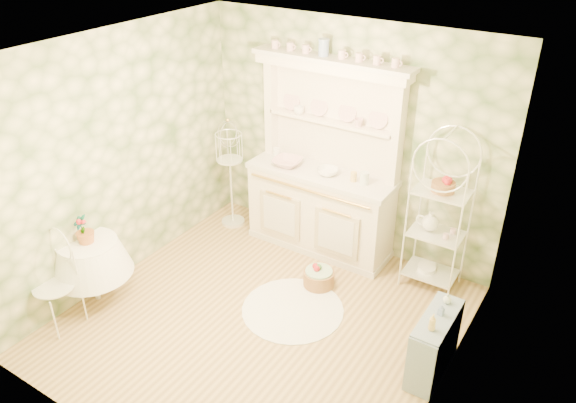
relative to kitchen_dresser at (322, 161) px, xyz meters
The scene contains 22 objects.
floor 1.91m from the kitchen_dresser, 82.50° to the right, with size 3.60×3.60×0.00m, color tan.
ceiling 2.18m from the kitchen_dresser, 82.50° to the right, with size 3.60×3.60×0.00m, color white.
wall_left 2.22m from the kitchen_dresser, 136.47° to the right, with size 3.60×3.60×0.00m, color beige.
wall_right 2.52m from the kitchen_dresser, 37.23° to the right, with size 3.60×3.60×0.00m, color beige.
wall_back 0.40m from the kitchen_dresser, 54.46° to the left, with size 3.60×3.60×0.00m, color beige.
wall_front 3.33m from the kitchen_dresser, 86.55° to the right, with size 3.60×3.60×0.00m, color beige.
kitchen_dresser is the anchor object (origin of this frame).
bakers_rack 1.42m from the kitchen_dresser, ahead, with size 0.60×0.43×1.93m, color white.
side_shelf 2.40m from the kitchen_dresser, 33.33° to the right, with size 0.26×0.70×0.60m, color #8294AA.
round_table 2.75m from the kitchen_dresser, 124.29° to the right, with size 0.60×0.60×0.65m, color white.
cafe_chair 3.12m from the kitchen_dresser, 119.31° to the right, with size 0.34×0.34×0.75m, color white.
birdcage_stand 1.31m from the kitchen_dresser, behind, with size 0.33×0.33×1.38m, color white.
floor_basket 1.30m from the kitchen_dresser, 60.47° to the right, with size 0.36×0.36×0.24m, color #9F6D3F.
lace_rug 1.70m from the kitchen_dresser, 72.60° to the right, with size 1.06×1.06×0.01m, color white.
bowl_floral 0.44m from the kitchen_dresser, behind, with size 0.34×0.34×0.08m, color white.
bowl_white 0.16m from the kitchen_dresser, 17.69° to the right, with size 0.24×0.24×0.08m, color white.
cup_left 0.63m from the kitchen_dresser, 160.10° to the left, with size 0.12×0.12×0.10m, color white.
cup_right 0.61m from the kitchen_dresser, 24.39° to the left, with size 0.10×0.10×0.09m, color white.
potted_geranium 2.66m from the kitchen_dresser, 123.97° to the right, with size 0.17×0.11×0.32m, color #3F7238.
bottle_amber 2.40m from the kitchen_dresser, 37.08° to the right, with size 0.06×0.06×0.16m, color tan.
bottle_blue 2.28m from the kitchen_dresser, 32.41° to the right, with size 0.05×0.05×0.10m, color #7D92C2.
bottle_glass 2.18m from the kitchen_dresser, 28.34° to the right, with size 0.08×0.08×0.10m, color silver.
Camera 1 is at (2.61, -3.56, 3.81)m, focal length 35.00 mm.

